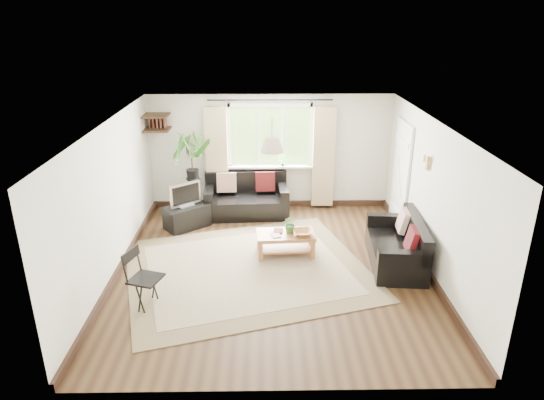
{
  "coord_description": "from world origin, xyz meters",
  "views": [
    {
      "loc": [
        -0.12,
        -7.0,
        3.94
      ],
      "look_at": [
        0.0,
        0.4,
        1.05
      ],
      "focal_mm": 32.0,
      "sensor_mm": 36.0,
      "label": 1
    }
  ],
  "objects_px": {
    "sofa_right": "(396,243)",
    "palm_stand": "(193,175)",
    "folding_chair": "(146,280)",
    "tv_stand": "(187,217)",
    "sofa_back": "(246,197)",
    "coffee_table": "(285,244)"
  },
  "relations": [
    {
      "from": "sofa_back",
      "to": "tv_stand",
      "type": "relative_size",
      "value": 2.06
    },
    {
      "from": "sofa_right",
      "to": "palm_stand",
      "type": "distance_m",
      "value": 4.27
    },
    {
      "from": "sofa_back",
      "to": "coffee_table",
      "type": "distance_m",
      "value": 1.93
    },
    {
      "from": "tv_stand",
      "to": "palm_stand",
      "type": "bearing_deg",
      "value": 46.9
    },
    {
      "from": "sofa_back",
      "to": "folding_chair",
      "type": "height_order",
      "value": "folding_chair"
    },
    {
      "from": "folding_chair",
      "to": "palm_stand",
      "type": "bearing_deg",
      "value": 15.11
    },
    {
      "from": "coffee_table",
      "to": "folding_chair",
      "type": "xyz_separation_m",
      "value": [
        -2.03,
        -1.55,
        0.23
      ]
    },
    {
      "from": "sofa_back",
      "to": "sofa_right",
      "type": "bearing_deg",
      "value": -42.91
    },
    {
      "from": "sofa_back",
      "to": "sofa_right",
      "type": "relative_size",
      "value": 1.06
    },
    {
      "from": "sofa_right",
      "to": "palm_stand",
      "type": "height_order",
      "value": "palm_stand"
    },
    {
      "from": "palm_stand",
      "to": "tv_stand",
      "type": "bearing_deg",
      "value": -94.57
    },
    {
      "from": "coffee_table",
      "to": "palm_stand",
      "type": "relative_size",
      "value": 0.59
    },
    {
      "from": "coffee_table",
      "to": "folding_chair",
      "type": "height_order",
      "value": "folding_chair"
    },
    {
      "from": "palm_stand",
      "to": "folding_chair",
      "type": "relative_size",
      "value": 1.95
    },
    {
      "from": "coffee_table",
      "to": "palm_stand",
      "type": "bearing_deg",
      "value": 134.12
    },
    {
      "from": "folding_chair",
      "to": "tv_stand",
      "type": "bearing_deg",
      "value": 15.37
    },
    {
      "from": "sofa_back",
      "to": "tv_stand",
      "type": "xyz_separation_m",
      "value": [
        -1.14,
        -0.6,
        -0.18
      ]
    },
    {
      "from": "tv_stand",
      "to": "sofa_right",
      "type": "bearing_deg",
      "value": -60.97
    },
    {
      "from": "coffee_table",
      "to": "tv_stand",
      "type": "bearing_deg",
      "value": 147.87
    },
    {
      "from": "sofa_right",
      "to": "folding_chair",
      "type": "bearing_deg",
      "value": -67.72
    },
    {
      "from": "sofa_right",
      "to": "folding_chair",
      "type": "distance_m",
      "value": 4.02
    },
    {
      "from": "sofa_right",
      "to": "folding_chair",
      "type": "xyz_separation_m",
      "value": [
        -3.83,
        -1.21,
        0.06
      ]
    }
  ]
}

